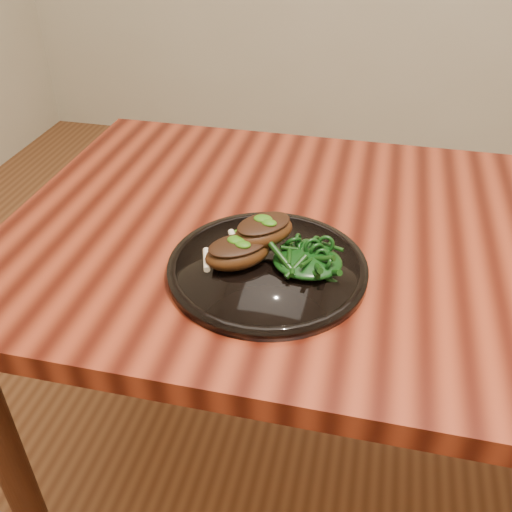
{
  "coord_description": "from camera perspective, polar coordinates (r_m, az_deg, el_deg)",
  "views": [
    {
      "loc": [
        -0.16,
        -0.86,
        1.3
      ],
      "look_at": [
        -0.32,
        -0.15,
        0.78
      ],
      "focal_mm": 40.0,
      "sensor_mm": 36.0,
      "label": 1
    }
  ],
  "objects": [
    {
      "name": "lamb_chop_front",
      "position": [
        0.89,
        -1.88,
        0.42
      ],
      "size": [
        0.13,
        0.12,
        0.05
      ],
      "color": "#42220C",
      "rests_on": "plate"
    },
    {
      "name": "desk",
      "position": [
        1.08,
        18.64,
        -2.72
      ],
      "size": [
        1.6,
        0.8,
        0.75
      ],
      "color": "#370D06",
      "rests_on": "ground"
    },
    {
      "name": "lamb_chop_back",
      "position": [
        0.9,
        0.73,
        2.59
      ],
      "size": [
        0.12,
        0.12,
        0.05
      ],
      "color": "#42220C",
      "rests_on": "plate"
    },
    {
      "name": "herb_smear",
      "position": [
        0.96,
        -0.31,
        1.98
      ],
      "size": [
        0.08,
        0.05,
        0.0
      ],
      "primitive_type": "ellipsoid",
      "color": "#1A4B08",
      "rests_on": "plate"
    },
    {
      "name": "plate",
      "position": [
        0.9,
        1.16,
        -1.18
      ],
      "size": [
        0.32,
        0.32,
        0.02
      ],
      "color": "black",
      "rests_on": "desk"
    },
    {
      "name": "greens_heap",
      "position": [
        0.89,
        5.19,
        -0.14
      ],
      "size": [
        0.11,
        0.1,
        0.04
      ],
      "color": "black",
      "rests_on": "plate"
    }
  ]
}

